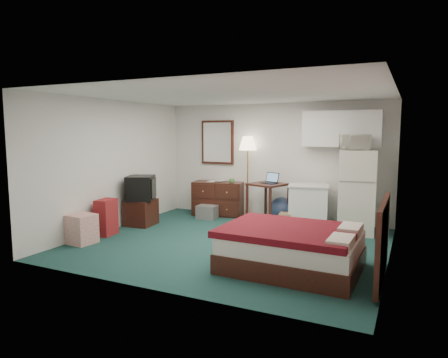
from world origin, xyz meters
The scene contains 25 objects.
floor centered at (0.00, 0.00, 0.00)m, with size 5.00×4.50×0.01m, color #173B3E.
ceiling centered at (0.00, 0.00, 2.50)m, with size 5.00×4.50×0.01m, color silver.
walls centered at (0.00, 0.00, 1.25)m, with size 5.01×4.51×2.50m.
mirror centered at (-1.35, 2.22, 1.65)m, with size 0.80×0.06×1.00m, color white, non-canonical shape.
upper_cabinets centered at (1.45, 2.08, 1.95)m, with size 1.50×0.35×0.70m, color white, non-canonical shape.
headboard centered at (2.46, -0.81, 0.55)m, with size 0.06×1.56×1.00m, color black, non-canonical shape.
dresser centered at (-1.22, 1.98, 0.38)m, with size 1.12×0.51×0.76m, color black, non-canonical shape.
floor_lamp centered at (-0.53, 2.05, 0.90)m, with size 0.39×0.39×1.80m, color tan, non-canonical shape.
desk centered at (0.08, 1.67, 0.42)m, with size 0.66×0.66×0.84m, color black, non-canonical shape.
exercise_ball centered at (0.29, 1.96, 0.26)m, with size 0.52×0.52×0.52m, color navy.
kitchen_counter centered at (0.90, 1.77, 0.41)m, with size 0.74×0.57×0.81m, color white, non-canonical shape.
fridge centered at (1.83, 1.63, 0.78)m, with size 0.64×0.64×1.56m, color white, non-canonical shape.
bed centered at (1.30, -0.81, 0.29)m, with size 1.80×1.41×0.58m, color #42050F, non-canonical shape.
tv_stand centered at (-2.21, 0.43, 0.26)m, with size 0.52×0.57×0.52m, color black, non-canonical shape.
suitcase centered at (-2.29, -0.49, 0.33)m, with size 0.26×0.41×0.67m, color maroon, non-canonical shape.
retail_box centered at (-2.28, -1.11, 0.25)m, with size 0.40×0.40×0.50m, color white, non-canonical shape.
file_bin centered at (-1.26, 1.52, 0.15)m, with size 0.42×0.31×0.29m, color slate, non-canonical shape.
cardboard_box_a centered at (0.17, 1.21, 0.12)m, with size 0.29×0.24×0.24m, color #916D4F, non-canonical shape.
cardboard_box_b centered at (0.51, 1.52, 0.14)m, with size 0.24×0.28×0.28m, color #916D4F, non-canonical shape.
laptop centered at (0.11, 1.65, 0.95)m, with size 0.31×0.25×0.21m, color black, non-canonical shape.
crt_tv centered at (-2.20, 0.42, 0.76)m, with size 0.53×0.57×0.49m, color black, non-canonical shape.
microwave centered at (1.76, 1.61, 1.74)m, with size 0.52×0.29×0.35m, color white.
book_a centered at (-1.43, 1.93, 0.88)m, with size 0.17×0.02×0.23m, color #916D4F.
book_b centered at (-1.29, 2.08, 0.89)m, with size 0.18×0.02×0.24m, color #916D4F.
mug centered at (-0.84, 1.91, 0.82)m, with size 0.12×0.10×0.12m, color #478E41.
Camera 1 is at (2.76, -6.05, 1.90)m, focal length 32.00 mm.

